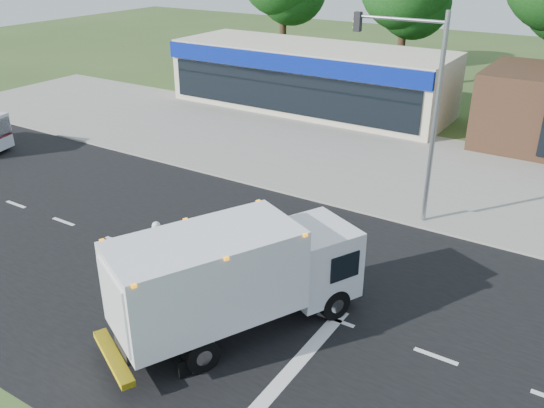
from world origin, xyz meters
name	(u,v)px	position (x,y,z in m)	size (l,w,h in m)	color
ground	(251,290)	(0.00, 0.00, 0.00)	(120.00, 120.00, 0.00)	#385123
road_asphalt	(251,290)	(0.00, 0.00, 0.00)	(60.00, 14.00, 0.02)	black
sidewalk	(359,199)	(0.00, 8.20, 0.06)	(60.00, 2.40, 0.12)	gray
parking_apron	(407,160)	(0.00, 14.00, 0.01)	(60.00, 9.00, 0.02)	gray
lane_markings	(264,325)	(1.35, -1.35, 0.02)	(55.20, 7.00, 0.01)	silver
ems_box_truck	(234,274)	(0.80, -1.96, 1.89)	(5.30, 7.64, 3.28)	black
emergency_worker	(158,248)	(-3.17, -0.76, 0.93)	(0.77, 0.76, 1.90)	tan
retail_strip_mall	(310,77)	(-9.00, 19.93, 2.01)	(18.00, 6.20, 4.00)	beige
traffic_signal_pole	(420,97)	(2.35, 7.60, 4.92)	(3.51, 0.25, 8.00)	gray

